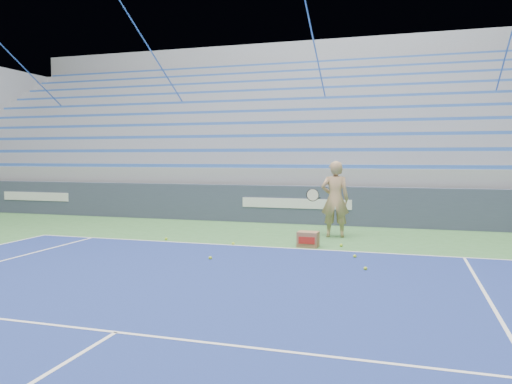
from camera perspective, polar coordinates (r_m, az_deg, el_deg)
sponsor_barrier at (r=14.54m, az=4.69°, el=-1.45°), size 30.00×0.32×1.10m
bleachers at (r=20.10m, az=8.11°, el=5.18°), size 31.00×9.15×7.30m
tennis_player at (r=12.15m, az=9.00°, el=-0.81°), size 0.97×0.88×1.84m
ball_box at (r=10.83m, az=5.97°, el=-5.39°), size 0.45×0.36×0.33m
tennis_ball_0 at (r=11.00m, az=-2.62°, el=-5.92°), size 0.07×0.07×0.07m
tennis_ball_1 at (r=8.78m, az=12.40°, el=-8.55°), size 0.07×0.07×0.07m
tennis_ball_2 at (r=9.80m, az=11.24°, el=-7.22°), size 0.07×0.07×0.07m
tennis_ball_3 at (r=10.94m, az=9.72°, el=-6.03°), size 0.07×0.07×0.07m
tennis_ball_4 at (r=11.81m, az=-10.24°, el=-5.29°), size 0.07×0.07×0.07m
tennis_ball_5 at (r=9.50m, az=-5.25°, el=-7.52°), size 0.07×0.07×0.07m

